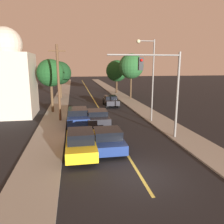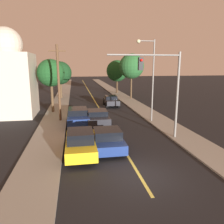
{
  "view_description": "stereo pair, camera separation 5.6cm",
  "coord_description": "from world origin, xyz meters",
  "views": [
    {
      "loc": [
        -3.22,
        -9.92,
        5.58
      ],
      "look_at": [
        0.0,
        8.25,
        1.6
      ],
      "focal_mm": 35.0,
      "sensor_mm": 36.0,
      "label": 1
    },
    {
      "loc": [
        -3.16,
        -9.92,
        5.58
      ],
      "look_at": [
        0.0,
        8.25,
        1.6
      ],
      "focal_mm": 35.0,
      "sensor_mm": 36.0,
      "label": 2
    }
  ],
  "objects": [
    {
      "name": "car_near_lane_second",
      "position": [
        -1.13,
        9.83,
        0.81
      ],
      "size": [
        2.1,
        4.21,
        1.52
      ],
      "color": "black",
      "rests_on": "ground"
    },
    {
      "name": "road_surface",
      "position": [
        0.0,
        36.0,
        0.01
      ],
      "size": [
        8.05,
        80.0,
        0.01
      ],
      "color": "black",
      "rests_on": "ground"
    },
    {
      "name": "car_far_oncoming",
      "position": [
        1.81,
        19.51,
        0.76
      ],
      "size": [
        1.86,
        4.08,
        1.43
      ],
      "rotation": [
        0.0,
        0.0,
        3.14
      ],
      "color": "black",
      "rests_on": "ground"
    },
    {
      "name": "utility_pole_left",
      "position": [
        -4.62,
        12.03,
        3.96
      ],
      "size": [
        1.6,
        0.24,
        7.37
      ],
      "color": "#513823",
      "rests_on": "ground"
    },
    {
      "name": "sidewalk_right",
      "position": [
        5.27,
        36.0,
        0.06
      ],
      "size": [
        2.5,
        80.0,
        0.12
      ],
      "color": "gray",
      "rests_on": "ground"
    },
    {
      "name": "tree_left_far",
      "position": [
        -5.37,
        27.89,
        4.27
      ],
      "size": [
        3.79,
        3.79,
        6.07
      ],
      "color": "#4C3823",
      "rests_on": "ground"
    },
    {
      "name": "car_near_lane_front",
      "position": [
        -1.13,
        3.68,
        0.75
      ],
      "size": [
        2.1,
        3.82,
        1.49
      ],
      "color": "navy",
      "rests_on": "ground"
    },
    {
      "name": "tree_left_near",
      "position": [
        -5.75,
        16.45,
        4.66
      ],
      "size": [
        3.15,
        3.15,
        6.15
      ],
      "color": "#4C3823",
      "rests_on": "ground"
    },
    {
      "name": "ground_plane",
      "position": [
        0.0,
        0.0,
        0.0
      ],
      "size": [
        200.0,
        200.0,
        0.0
      ],
      "primitive_type": "plane",
      "color": "black"
    },
    {
      "name": "tree_right_near",
      "position": [
        5.31,
        32.99,
        4.43
      ],
      "size": [
        4.19,
        4.19,
        6.42
      ],
      "color": "#3D2B1C",
      "rests_on": "ground"
    },
    {
      "name": "streetlamp_right",
      "position": [
        3.99,
        10.31,
        5.05
      ],
      "size": [
        1.79,
        0.36,
        7.8
      ],
      "color": "slate",
      "rests_on": "ground"
    },
    {
      "name": "tree_right_far",
      "position": [
        6.15,
        25.1,
        5.39
      ],
      "size": [
        4.03,
        4.03,
        7.29
      ],
      "color": "#4C3823",
      "rests_on": "ground"
    },
    {
      "name": "car_outer_lane_second",
      "position": [
        -2.9,
        10.32,
        0.85
      ],
      "size": [
        2.03,
        5.0,
        1.65
      ],
      "color": "navy",
      "rests_on": "ground"
    },
    {
      "name": "car_outer_lane_front",
      "position": [
        -2.9,
        3.17,
        0.83
      ],
      "size": [
        1.92,
        4.35,
        1.64
      ],
      "color": "gold",
      "rests_on": "ground"
    },
    {
      "name": "domed_building_left",
      "position": [
        -10.11,
        15.65,
        4.21
      ],
      "size": [
        5.18,
        5.18,
        9.5
      ],
      "color": "#BCB29E",
      "rests_on": "ground"
    },
    {
      "name": "sidewalk_left",
      "position": [
        -5.27,
        36.0,
        0.06
      ],
      "size": [
        2.5,
        80.0,
        0.12
      ],
      "color": "gray",
      "rests_on": "ground"
    },
    {
      "name": "traffic_signal_mast",
      "position": [
        3.19,
        5.19,
        4.49
      ],
      "size": [
        5.39,
        0.42,
        6.4
      ],
      "color": "slate",
      "rests_on": "ground"
    }
  ]
}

